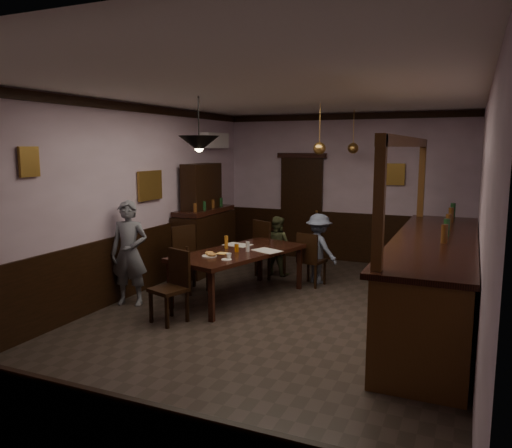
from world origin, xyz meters
The scene contains 31 objects.
room centered at (0.00, 0.00, 1.50)m, with size 5.01×8.01×3.01m.
dining_table centered at (-0.85, 0.78, 0.69)m, with size 1.58×2.39×0.75m.
chair_far_left centered at (-0.94, 2.12, 0.57)m, with size 0.61×0.61×1.04m.
chair_far_right centered at (-0.05, 1.87, 0.50)m, with size 0.47×0.47×0.91m.
chair_near centered at (-1.22, -0.49, 0.53)m, with size 0.53×0.53×0.96m.
chair_side centered at (-1.80, 0.86, 0.58)m, with size 0.60×0.60×1.06m.
person_standing centered at (-2.21, -0.13, 0.78)m, with size 0.57×0.37×1.55m, color slate.
person_seated_left centered at (-0.84, 2.39, 0.54)m, with size 0.53×0.41×1.08m, color #4A5030.
person_seated_right centered at (0.02, 2.14, 0.60)m, with size 0.78×0.45×1.20m, color slate.
newspaper_left centered at (-1.06, 1.18, 0.75)m, with size 0.42×0.30×0.01m, color silver.
newspaper_right centered at (-0.45, 0.94, 0.75)m, with size 0.42×0.30×0.01m, color silver.
napkin centered at (-1.00, 0.51, 0.75)m, with size 0.15×0.15×0.00m, color #FEC15D.
saucer centered at (-0.74, 0.15, 0.76)m, with size 0.15×0.15×0.01m, color white.
coffee_cup centered at (-0.73, 0.20, 0.80)m, with size 0.08×0.08×0.07m, color white.
pastry_plate centered at (-1.07, 0.25, 0.76)m, with size 0.22×0.22×0.01m, color white.
pastry_ring_a centered at (-1.10, 0.31, 0.79)m, with size 0.13×0.13×0.04m, color #C68C47.
pastry_ring_b centered at (-1.02, 0.24, 0.79)m, with size 0.13×0.13×0.04m, color #C68C47.
soda_can centered at (-0.85, 0.70, 0.81)m, with size 0.07×0.07×0.12m, color orange.
beer_glass centered at (-1.11, 0.87, 0.85)m, with size 0.06×0.06×0.20m, color #BF721E.
water_glass centered at (-0.70, 0.79, 0.82)m, with size 0.06×0.06×0.15m, color silver.
pepper_mill centered at (-1.39, 0.15, 0.82)m, with size 0.04×0.04×0.14m, color black.
sideboard centered at (-2.21, 2.12, 0.81)m, with size 0.55×1.53×2.02m.
bar_counter centered at (1.99, 0.70, 0.62)m, with size 1.02×4.37×2.45m.
door_back centered at (-0.90, 3.95, 1.05)m, with size 0.90×0.06×2.10m, color black.
ac_unit centered at (-2.38, 2.90, 2.45)m, with size 0.20×0.85×0.30m.
picture_left_small centered at (-2.46, -1.60, 2.15)m, with size 0.04×0.28×0.36m.
picture_left_large centered at (-2.46, 0.80, 1.70)m, with size 0.04×0.62×0.48m.
picture_back centered at (0.90, 3.96, 1.80)m, with size 0.55×0.04×0.42m.
pendant_iron centered at (-1.07, 0.01, 2.36)m, with size 0.56×0.56×0.75m.
pendant_brass_mid centered at (0.10, 1.80, 2.30)m, with size 0.20×0.20×0.81m.
pendant_brass_far centered at (0.30, 3.31, 2.30)m, with size 0.20×0.20×0.81m.
Camera 1 is at (2.38, -5.98, 2.32)m, focal length 35.00 mm.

